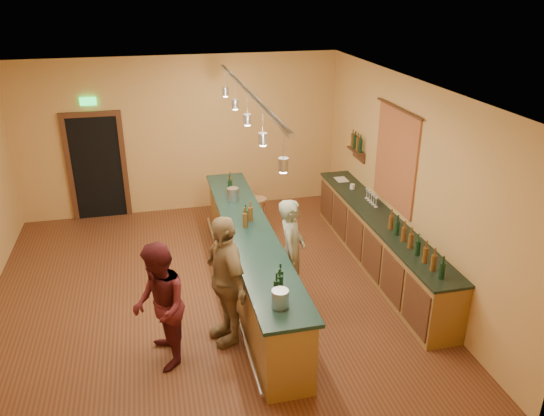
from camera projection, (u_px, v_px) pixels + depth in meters
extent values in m
plane|color=#5A2A19|center=(205.00, 295.00, 8.28)|extent=(7.00, 7.00, 0.00)
cube|color=silver|center=(193.00, 89.00, 7.01)|extent=(6.50, 7.00, 0.02)
cube|color=tan|center=(181.00, 136.00, 10.77)|extent=(6.50, 0.02, 3.20)
cube|color=tan|center=(244.00, 354.00, 4.52)|extent=(6.50, 0.02, 3.20)
cube|color=tan|center=(406.00, 182.00, 8.34)|extent=(0.02, 7.00, 3.20)
cube|color=black|center=(97.00, 168.00, 10.61)|extent=(0.95, 0.06, 2.10)
cube|color=#4D2917|center=(70.00, 170.00, 10.48)|extent=(0.10, 0.08, 2.10)
cube|color=#4D2917|center=(124.00, 167.00, 10.71)|extent=(0.10, 0.08, 2.10)
cube|color=#4D2917|center=(90.00, 114.00, 10.16)|extent=(1.15, 0.08, 0.10)
cube|color=#19E54C|center=(88.00, 101.00, 10.05)|extent=(0.30, 0.04, 0.15)
cube|color=maroon|center=(395.00, 159.00, 8.59)|extent=(0.03, 1.40, 1.60)
cube|color=#4D2917|center=(356.00, 150.00, 10.03)|extent=(0.16, 0.55, 0.03)
cube|color=#4D2917|center=(359.00, 155.00, 10.09)|extent=(0.03, 0.55, 0.18)
cube|color=olive|center=(379.00, 243.00, 8.91)|extent=(0.55, 4.50, 0.90)
cube|color=black|center=(381.00, 218.00, 8.73)|extent=(0.60, 4.55, 0.04)
cylinder|color=silver|center=(352.00, 186.00, 9.86)|extent=(0.09, 0.09, 0.09)
cube|color=silver|center=(341.00, 179.00, 10.32)|extent=(0.22, 0.30, 0.01)
cube|color=olive|center=(250.00, 261.00, 8.24)|extent=(0.60, 5.00, 1.00)
cube|color=#132C26|center=(249.00, 231.00, 8.03)|extent=(0.70, 5.10, 0.05)
cylinder|color=silver|center=(228.00, 283.00, 8.30)|extent=(0.05, 5.00, 0.05)
cylinder|color=silver|center=(280.00, 299.00, 6.09)|extent=(0.20, 0.20, 0.22)
cylinder|color=silver|center=(233.00, 194.00, 9.04)|extent=(0.20, 0.20, 0.22)
cube|color=silver|center=(247.00, 91.00, 7.19)|extent=(0.06, 4.60, 0.05)
cylinder|color=silver|center=(284.00, 146.00, 5.48)|extent=(0.01, 0.01, 0.35)
cylinder|color=#A5A5AD|center=(283.00, 164.00, 5.56)|extent=(0.11, 0.11, 0.14)
cylinder|color=#FFEABF|center=(283.00, 172.00, 5.59)|extent=(0.08, 0.08, 0.02)
cylinder|color=silver|center=(263.00, 123.00, 6.37)|extent=(0.01, 0.01, 0.35)
cylinder|color=#A5A5AD|center=(263.00, 139.00, 6.45)|extent=(0.11, 0.11, 0.14)
cylinder|color=#FFEABF|center=(263.00, 145.00, 6.48)|extent=(0.08, 0.08, 0.02)
cylinder|color=silver|center=(247.00, 105.00, 7.26)|extent=(0.01, 0.01, 0.35)
cylinder|color=#A5A5AD|center=(247.00, 119.00, 7.34)|extent=(0.11, 0.11, 0.14)
cylinder|color=#FFEABF|center=(247.00, 125.00, 7.37)|extent=(0.08, 0.08, 0.02)
cylinder|color=silver|center=(235.00, 91.00, 8.16)|extent=(0.01, 0.01, 0.35)
cylinder|color=#A5A5AD|center=(235.00, 104.00, 8.24)|extent=(0.11, 0.11, 0.14)
cylinder|color=#FFEABF|center=(235.00, 109.00, 8.27)|extent=(0.08, 0.08, 0.02)
cylinder|color=silver|center=(225.00, 80.00, 9.05)|extent=(0.01, 0.01, 0.35)
cylinder|color=#A5A5AD|center=(225.00, 92.00, 9.13)|extent=(0.11, 0.11, 0.14)
cylinder|color=#FFEABF|center=(226.00, 96.00, 9.16)|extent=(0.08, 0.08, 0.02)
imported|color=gray|center=(291.00, 251.00, 7.86)|extent=(0.60, 0.71, 1.65)
imported|color=#59191E|center=(160.00, 307.00, 6.51)|extent=(0.72, 0.88, 1.67)
imported|color=#997A51|center=(225.00, 280.00, 6.94)|extent=(0.71, 1.15, 1.83)
cylinder|color=#935F42|center=(258.00, 199.00, 10.16)|extent=(0.32, 0.32, 0.04)
cylinder|color=#935F42|center=(265.00, 215.00, 10.32)|extent=(0.04, 0.04, 0.63)
cylinder|color=#935F42|center=(254.00, 213.00, 10.37)|extent=(0.04, 0.04, 0.63)
cylinder|color=#935F42|center=(256.00, 218.00, 10.18)|extent=(0.04, 0.04, 0.63)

